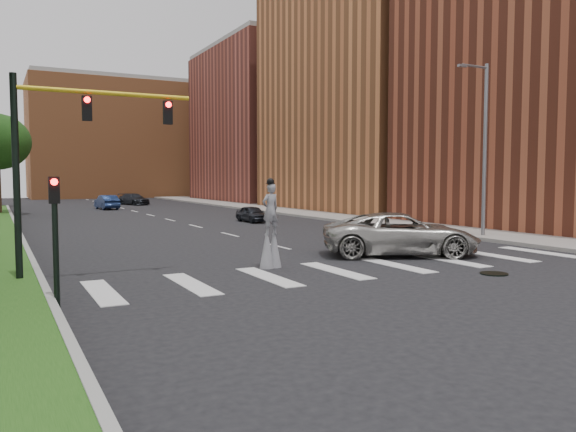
{
  "coord_description": "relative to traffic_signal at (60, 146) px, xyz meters",
  "views": [
    {
      "loc": [
        -11.58,
        -15.11,
        3.22
      ],
      "look_at": [
        -1.48,
        4.15,
        1.7
      ],
      "focal_mm": 35.0,
      "sensor_mm": 36.0,
      "label": 1
    }
  ],
  "objects": [
    {
      "name": "suv_crossing",
      "position": [
        12.92,
        0.0,
        -3.27
      ],
      "size": [
        6.97,
        5.4,
        1.76
      ],
      "primitive_type": "imported",
      "rotation": [
        0.0,
        0.0,
        1.12
      ],
      "color": "#A2A099",
      "rests_on": "ground"
    },
    {
      "name": "traffic_signal",
      "position": [
        0.0,
        0.0,
        0.0
      ],
      "size": [
        5.3,
        0.23,
        6.2
      ],
      "color": "black",
      "rests_on": "ground"
    },
    {
      "name": "median_curb",
      "position": [
        -0.67,
        17.0,
        -4.01
      ],
      "size": [
        0.2,
        60.0,
        0.28
      ],
      "primitive_type": "cube",
      "color": "#979791",
      "rests_on": "ground"
    },
    {
      "name": "secondary_signal",
      "position": [
        -0.52,
        -3.5,
        -2.2
      ],
      "size": [
        0.25,
        0.21,
        3.23
      ],
      "color": "black",
      "rests_on": "ground"
    },
    {
      "name": "building_far",
      "position": [
        31.78,
        51.0,
        5.85
      ],
      "size": [
        16.0,
        22.0,
        20.0
      ],
      "primitive_type": "cube",
      "color": "#994738",
      "rests_on": "ground"
    },
    {
      "name": "ground_plane",
      "position": [
        9.78,
        -3.0,
        -4.15
      ],
      "size": [
        160.0,
        160.0,
        0.0
      ],
      "primitive_type": "plane",
      "color": "black",
      "rests_on": "ground"
    },
    {
      "name": "manhole",
      "position": [
        12.78,
        -5.0,
        -4.13
      ],
      "size": [
        0.9,
        0.9,
        0.04
      ],
      "primitive_type": "cylinder",
      "color": "black",
      "rests_on": "ground"
    },
    {
      "name": "car_mid",
      "position": [
        8.06,
        39.51,
        -3.45
      ],
      "size": [
        1.89,
        4.39,
        1.41
      ],
      "primitive_type": "imported",
      "rotation": [
        0.0,
        0.0,
        3.24
      ],
      "color": "navy",
      "rests_on": "ground"
    },
    {
      "name": "building_backdrop",
      "position": [
        15.78,
        75.0,
        4.85
      ],
      "size": [
        26.0,
        14.0,
        18.0
      ],
      "primitive_type": "cube",
      "color": "#BE6D3B",
      "rests_on": "ground"
    },
    {
      "name": "building_mid",
      "position": [
        31.78,
        27.0,
        7.85
      ],
      "size": [
        16.0,
        22.0,
        24.0
      ],
      "primitive_type": "cube",
      "color": "#BE6D3B",
      "rests_on": "ground"
    },
    {
      "name": "sidewalk_right",
      "position": [
        22.28,
        22.0,
        -4.06
      ],
      "size": [
        5.0,
        90.0,
        0.18
      ],
      "primitive_type": "cube",
      "color": "gray",
      "rests_on": "ground"
    },
    {
      "name": "streetlight",
      "position": [
        20.68,
        3.0,
        0.75
      ],
      "size": [
        2.05,
        0.2,
        9.0
      ],
      "color": "slate",
      "rests_on": "ground"
    },
    {
      "name": "stilt_performer",
      "position": [
        6.81,
        -0.35,
        -2.86
      ],
      "size": [
        0.83,
        0.58,
        3.18
      ],
      "rotation": [
        0.0,
        0.0,
        3.34
      ],
      "color": "#362215",
      "rests_on": "ground"
    },
    {
      "name": "car_far",
      "position": [
        12.39,
        47.13,
        -3.49
      ],
      "size": [
        3.22,
        4.88,
        1.31
      ],
      "primitive_type": "imported",
      "rotation": [
        0.0,
        0.0,
        0.33
      ],
      "color": "black",
      "rests_on": "ground"
    },
    {
      "name": "car_near",
      "position": [
        14.45,
        18.35,
        -3.57
      ],
      "size": [
        1.47,
        3.45,
        1.16
      ],
      "primitive_type": "imported",
      "rotation": [
        0.0,
        0.0,
        0.03
      ],
      "color": "black",
      "rests_on": "ground"
    }
  ]
}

